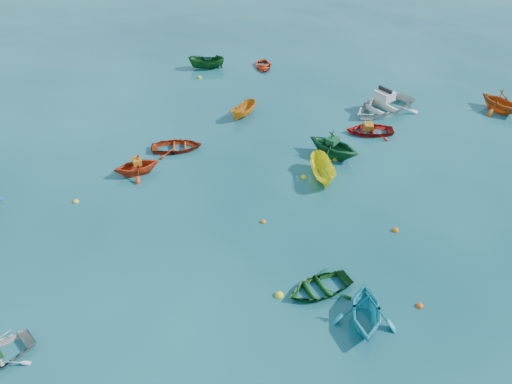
% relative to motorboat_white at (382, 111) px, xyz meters
% --- Properties ---
extents(ground, '(160.00, 160.00, 0.00)m').
position_rel_motorboat_white_xyz_m(ground, '(-3.30, -18.17, 0.00)').
color(ground, '#093744').
rests_on(ground, ground).
extents(dinghy_orange_w, '(3.38, 3.43, 1.37)m').
position_rel_motorboat_white_xyz_m(dinghy_orange_w, '(-10.45, -14.17, 0.00)').
color(dinghy_orange_w, red).
rests_on(dinghy_orange_w, ground).
extents(sampan_yellow_mid, '(2.74, 3.29, 1.22)m').
position_rel_motorboat_white_xyz_m(sampan_yellow_mid, '(-0.77, -9.79, 0.00)').
color(sampan_yellow_mid, yellow).
rests_on(sampan_yellow_mid, ground).
extents(dinghy_green_e, '(3.46, 3.61, 0.61)m').
position_rel_motorboat_white_xyz_m(dinghy_green_e, '(2.15, -17.89, 0.00)').
color(dinghy_green_e, '#114915').
rests_on(dinghy_green_e, ground).
extents(dinghy_cyan_se, '(3.42, 3.67, 1.56)m').
position_rel_motorboat_white_xyz_m(dinghy_cyan_se, '(4.38, -18.61, 0.00)').
color(dinghy_cyan_se, '#1DA3B5').
rests_on(dinghy_cyan_se, ground).
extents(dinghy_red_nw, '(3.81, 3.58, 0.64)m').
position_rel_motorboat_white_xyz_m(dinghy_red_nw, '(-9.94, -10.91, 0.00)').
color(dinghy_red_nw, '#A1290D').
rests_on(dinghy_red_nw, ground).
extents(sampan_orange_n, '(1.22, 2.70, 1.01)m').
position_rel_motorboat_white_xyz_m(sampan_orange_n, '(-8.32, -5.13, 0.00)').
color(sampan_orange_n, orange).
rests_on(sampan_orange_n, ground).
extents(dinghy_green_n, '(3.76, 3.40, 1.74)m').
position_rel_motorboat_white_xyz_m(dinghy_green_n, '(-1.06, -7.24, 0.00)').
color(dinghy_green_n, '#135128').
rests_on(dinghy_green_n, ground).
extents(dinghy_red_ne, '(3.71, 3.30, 0.64)m').
position_rel_motorboat_white_xyz_m(dinghy_red_ne, '(0.10, -3.46, 0.00)').
color(dinghy_red_ne, '#AA120E').
rests_on(dinghy_red_ne, ground).
extents(dinghy_red_far, '(2.91, 3.10, 0.52)m').
position_rel_motorboat_white_xyz_m(dinghy_red_far, '(-10.95, 3.25, 0.00)').
color(dinghy_red_far, red).
rests_on(dinghy_red_far, ground).
extents(dinghy_orange_far, '(4.12, 3.99, 1.66)m').
position_rel_motorboat_white_xyz_m(dinghy_orange_far, '(7.34, 3.71, 0.00)').
color(dinghy_orange_far, '#B84C11').
rests_on(dinghy_orange_far, ground).
extents(sampan_green_far, '(3.13, 2.43, 1.15)m').
position_rel_motorboat_white_xyz_m(sampan_green_far, '(-15.06, 0.96, 0.00)').
color(sampan_green_far, '#104516').
rests_on(sampan_green_far, ground).
extents(motorboat_white, '(5.53, 6.15, 1.65)m').
position_rel_motorboat_white_xyz_m(motorboat_white, '(0.00, 0.00, 0.00)').
color(motorboat_white, silver).
rests_on(motorboat_white, ground).
extents(tarp_orange_a, '(0.79, 0.76, 0.30)m').
position_rel_motorboat_white_xyz_m(tarp_orange_a, '(-10.42, -14.13, 0.84)').
color(tarp_orange_a, '#C06513').
rests_on(tarp_orange_a, dinghy_orange_w).
extents(tarp_green_b, '(0.68, 0.82, 0.36)m').
position_rel_motorboat_white_xyz_m(tarp_green_b, '(-1.16, -7.23, 1.05)').
color(tarp_green_b, '#134C2A').
rests_on(tarp_green_b, dinghy_green_n).
extents(tarp_orange_b, '(0.82, 0.90, 0.36)m').
position_rel_motorboat_white_xyz_m(tarp_orange_b, '(0.01, -3.51, 0.50)').
color(tarp_orange_b, '#B06212').
rests_on(tarp_orange_b, dinghy_red_ne).
extents(buoy_ye_a, '(0.39, 0.39, 0.39)m').
position_rel_motorboat_white_xyz_m(buoy_ye_a, '(0.75, -18.93, 0.00)').
color(buoy_ye_a, yellow).
rests_on(buoy_ye_a, ground).
extents(buoy_or_b, '(0.31, 0.31, 0.31)m').
position_rel_motorboat_white_xyz_m(buoy_or_b, '(6.23, -16.80, 0.00)').
color(buoy_or_b, '#DD500C').
rests_on(buoy_or_b, ground).
extents(buoy_ye_b, '(0.30, 0.30, 0.30)m').
position_rel_motorboat_white_xyz_m(buoy_ye_b, '(-11.73, -17.85, 0.00)').
color(buoy_ye_b, yellow).
rests_on(buoy_ye_b, ground).
extents(buoy_or_c, '(0.29, 0.29, 0.29)m').
position_rel_motorboat_white_xyz_m(buoy_or_c, '(-2.04, -14.83, 0.00)').
color(buoy_or_c, orange).
rests_on(buoy_or_c, ground).
extents(buoy_ye_c, '(0.33, 0.33, 0.33)m').
position_rel_motorboat_white_xyz_m(buoy_ye_c, '(-1.75, -10.20, 0.00)').
color(buoy_ye_c, yellow).
rests_on(buoy_ye_c, ground).
extents(buoy_or_d, '(0.34, 0.34, 0.34)m').
position_rel_motorboat_white_xyz_m(buoy_or_d, '(4.10, -12.45, 0.00)').
color(buoy_or_d, '#D15A0B').
rests_on(buoy_or_d, ground).
extents(buoy_ye_d, '(0.35, 0.35, 0.35)m').
position_rel_motorboat_white_xyz_m(buoy_ye_d, '(-14.57, -0.95, 0.00)').
color(buoy_ye_d, yellow).
rests_on(buoy_ye_d, ground).
extents(buoy_or_e, '(0.36, 0.36, 0.36)m').
position_rel_motorboat_white_xyz_m(buoy_or_e, '(-0.76, -7.56, 0.00)').
color(buoy_or_e, orange).
rests_on(buoy_or_e, ground).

